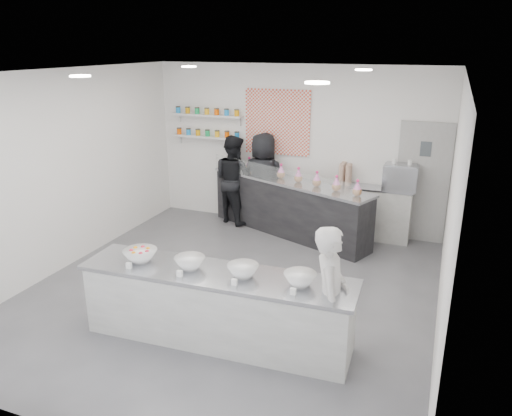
{
  "coord_description": "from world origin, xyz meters",
  "views": [
    {
      "loc": [
        2.63,
        -5.78,
        3.34
      ],
      "look_at": [
        0.23,
        0.4,
        1.14
      ],
      "focal_mm": 35.0,
      "sensor_mm": 36.0,
      "label": 1
    }
  ],
  "objects_px": {
    "espresso_machine": "(400,178)",
    "woman_prep": "(330,297)",
    "back_bar": "(289,207)",
    "staff_left": "(233,179)",
    "prep_counter": "(217,307)",
    "espresso_ledge": "(374,213)",
    "staff_right": "(263,180)"
  },
  "relations": [
    {
      "from": "espresso_machine",
      "to": "staff_left",
      "type": "xyz_separation_m",
      "value": [
        -3.08,
        -0.08,
        -0.31
      ]
    },
    {
      "from": "espresso_ledge",
      "to": "espresso_machine",
      "type": "height_order",
      "value": "espresso_machine"
    },
    {
      "from": "staff_left",
      "to": "prep_counter",
      "type": "bearing_deg",
      "value": 134.56
    },
    {
      "from": "prep_counter",
      "to": "espresso_ledge",
      "type": "relative_size",
      "value": 2.51
    },
    {
      "from": "staff_left",
      "to": "staff_right",
      "type": "height_order",
      "value": "staff_right"
    },
    {
      "from": "espresso_machine",
      "to": "woman_prep",
      "type": "relative_size",
      "value": 0.35
    },
    {
      "from": "back_bar",
      "to": "prep_counter",
      "type": "bearing_deg",
      "value": -63.39
    },
    {
      "from": "woman_prep",
      "to": "staff_left",
      "type": "height_order",
      "value": "staff_left"
    },
    {
      "from": "back_bar",
      "to": "espresso_machine",
      "type": "bearing_deg",
      "value": 32.25
    },
    {
      "from": "back_bar",
      "to": "woman_prep",
      "type": "xyz_separation_m",
      "value": [
        1.59,
        -3.58,
        0.29
      ]
    },
    {
      "from": "prep_counter",
      "to": "staff_left",
      "type": "distance_m",
      "value": 4.17
    },
    {
      "from": "espresso_machine",
      "to": "staff_left",
      "type": "distance_m",
      "value": 3.09
    },
    {
      "from": "prep_counter",
      "to": "espresso_machine",
      "type": "height_order",
      "value": "espresso_machine"
    },
    {
      "from": "espresso_ledge",
      "to": "staff_left",
      "type": "height_order",
      "value": "staff_left"
    },
    {
      "from": "woman_prep",
      "to": "staff_left",
      "type": "distance_m",
      "value": 4.74
    },
    {
      "from": "prep_counter",
      "to": "woman_prep",
      "type": "bearing_deg",
      "value": -0.61
    },
    {
      "from": "staff_right",
      "to": "prep_counter",
      "type": "bearing_deg",
      "value": 102.88
    },
    {
      "from": "prep_counter",
      "to": "staff_right",
      "type": "relative_size",
      "value": 1.79
    },
    {
      "from": "back_bar",
      "to": "staff_left",
      "type": "xyz_separation_m",
      "value": [
        -1.2,
        0.25,
        0.35
      ]
    },
    {
      "from": "back_bar",
      "to": "staff_left",
      "type": "height_order",
      "value": "staff_left"
    },
    {
      "from": "prep_counter",
      "to": "woman_prep",
      "type": "height_order",
      "value": "woman_prep"
    },
    {
      "from": "espresso_machine",
      "to": "staff_right",
      "type": "relative_size",
      "value": 0.32
    },
    {
      "from": "espresso_machine",
      "to": "prep_counter",
      "type": "bearing_deg",
      "value": -111.95
    },
    {
      "from": "prep_counter",
      "to": "staff_left",
      "type": "relative_size",
      "value": 1.88
    },
    {
      "from": "prep_counter",
      "to": "espresso_machine",
      "type": "xyz_separation_m",
      "value": [
        1.59,
        3.95,
        0.72
      ]
    },
    {
      "from": "back_bar",
      "to": "staff_right",
      "type": "distance_m",
      "value": 0.75
    },
    {
      "from": "espresso_machine",
      "to": "espresso_ledge",
      "type": "bearing_deg",
      "value": 180.0
    },
    {
      "from": "woman_prep",
      "to": "prep_counter",
      "type": "bearing_deg",
      "value": 81.29
    },
    {
      "from": "espresso_ledge",
      "to": "prep_counter",
      "type": "bearing_deg",
      "value": -106.84
    },
    {
      "from": "prep_counter",
      "to": "staff_left",
      "type": "bearing_deg",
      "value": 108.53
    },
    {
      "from": "espresso_ledge",
      "to": "woman_prep",
      "type": "height_order",
      "value": "woman_prep"
    },
    {
      "from": "back_bar",
      "to": "staff_left",
      "type": "bearing_deg",
      "value": -169.57
    }
  ]
}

